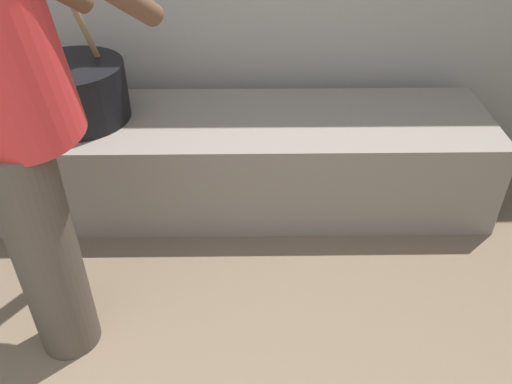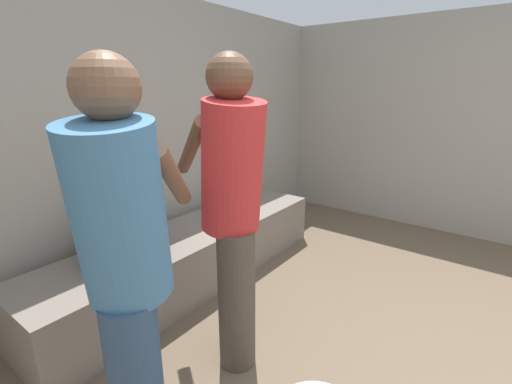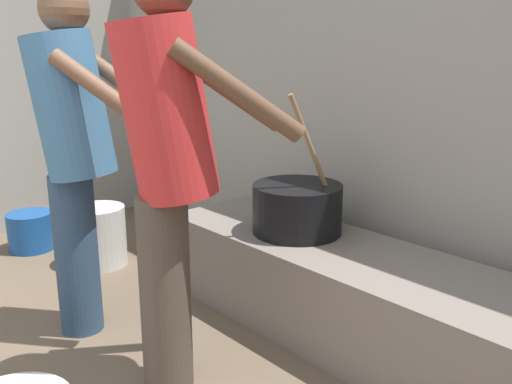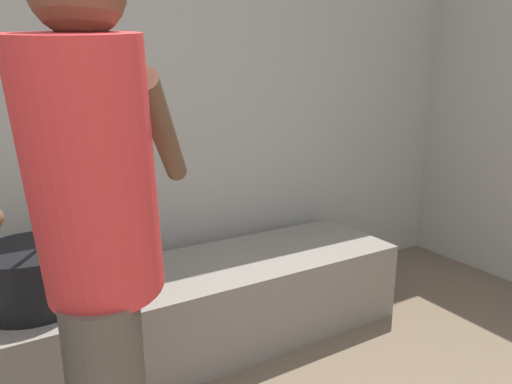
% 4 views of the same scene
% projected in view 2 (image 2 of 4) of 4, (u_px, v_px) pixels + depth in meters
% --- Properties ---
extents(block_enclosure_rear, '(5.55, 0.20, 2.18)m').
position_uv_depth(block_enclosure_rear, '(111.00, 143.00, 2.62)').
color(block_enclosure_rear, '#9E998E').
rests_on(block_enclosure_rear, ground_plane).
extents(hearth_ledge, '(2.51, 0.60, 0.43)m').
position_uv_depth(hearth_ledge, '(193.00, 256.00, 2.77)').
color(hearth_ledge, slate).
rests_on(hearth_ledge, ground_plane).
extents(cooking_pot_main, '(0.45, 0.45, 0.70)m').
position_uv_depth(cooking_pot_main, '(123.00, 239.00, 2.25)').
color(cooking_pot_main, black).
rests_on(cooking_pot_main, hearth_ledge).
extents(cook_in_red_shirt, '(0.60, 0.75, 1.64)m').
position_uv_depth(cook_in_red_shirt, '(232.00, 201.00, 1.76)').
color(cook_in_red_shirt, '#4C4238').
rests_on(cook_in_red_shirt, ground_plane).
extents(cook_in_blue_shirt, '(0.72, 0.66, 1.59)m').
position_uv_depth(cook_in_blue_shirt, '(125.00, 260.00, 1.23)').
color(cook_in_blue_shirt, navy).
rests_on(cook_in_blue_shirt, ground_plane).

